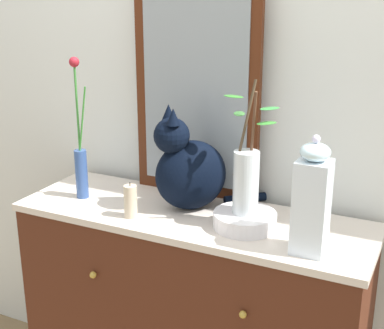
# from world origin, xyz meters

# --- Properties ---
(wall_back) EXTENTS (4.40, 0.08, 2.60)m
(wall_back) POSITION_xyz_m (0.00, 0.28, 1.30)
(wall_back) COLOR silver
(wall_back) RESTS_ON ground_plane
(sideboard) EXTENTS (1.26, 0.44, 0.91)m
(sideboard) POSITION_xyz_m (0.00, -0.00, 0.45)
(sideboard) COLOR #482012
(sideboard) RESTS_ON ground_plane
(mirror_leaning) EXTENTS (0.49, 0.03, 0.76)m
(mirror_leaning) POSITION_xyz_m (-0.07, 0.19, 1.29)
(mirror_leaning) COLOR #4E210F
(mirror_leaning) RESTS_ON sideboard
(cat_sitting) EXTENTS (0.37, 0.34, 0.37)m
(cat_sitting) POSITION_xyz_m (-0.03, 0.04, 1.06)
(cat_sitting) COLOR black
(cat_sitting) RESTS_ON sideboard
(vase_slim_green) EXTENTS (0.07, 0.05, 0.52)m
(vase_slim_green) POSITION_xyz_m (-0.44, -0.04, 1.05)
(vase_slim_green) COLOR #314F8C
(vase_slim_green) RESTS_ON sideboard
(bowl_porcelain) EXTENTS (0.21, 0.21, 0.05)m
(bowl_porcelain) POSITION_xyz_m (0.20, -0.03, 0.93)
(bowl_porcelain) COLOR white
(bowl_porcelain) RESTS_ON sideboard
(vase_glass_clear) EXTENTS (0.20, 0.13, 0.43)m
(vase_glass_clear) POSITION_xyz_m (0.20, -0.02, 1.08)
(vase_glass_clear) COLOR silver
(vase_glass_clear) RESTS_ON bowl_porcelain
(jar_lidded_porcelain) EXTENTS (0.10, 0.10, 0.36)m
(jar_lidded_porcelain) POSITION_xyz_m (0.44, -0.11, 1.07)
(jar_lidded_porcelain) COLOR white
(jar_lidded_porcelain) RESTS_ON sideboard
(candle_pillar) EXTENTS (0.05, 0.05, 0.13)m
(candle_pillar) POSITION_xyz_m (-0.18, -0.12, 0.96)
(candle_pillar) COLOR beige
(candle_pillar) RESTS_ON sideboard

